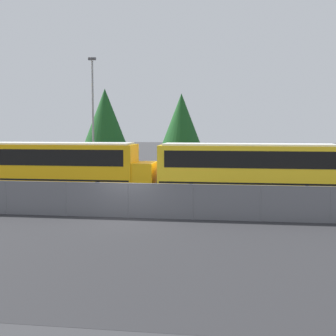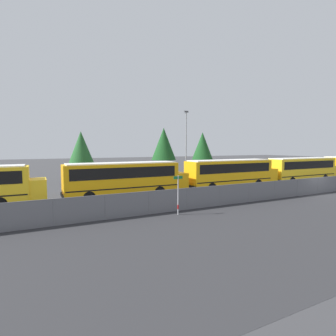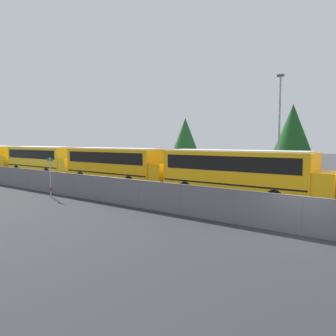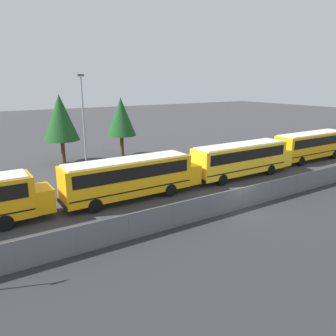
{
  "view_description": "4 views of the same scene",
  "coord_description": "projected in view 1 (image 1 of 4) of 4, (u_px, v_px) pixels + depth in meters",
  "views": [
    {
      "loc": [
        4.94,
        -21.33,
        4.35
      ],
      "look_at": [
        1.04,
        5.99,
        1.84
      ],
      "focal_mm": 50.0,
      "sensor_mm": 36.0,
      "label": 1
    },
    {
      "loc": [
        -25.26,
        -16.72,
        4.7
      ],
      "look_at": [
        -13.51,
        6.88,
        2.6
      ],
      "focal_mm": 28.0,
      "sensor_mm": 36.0,
      "label": 2
    },
    {
      "loc": [
        3.79,
        -13.81,
        3.87
      ],
      "look_at": [
        -12.56,
        7.13,
        1.72
      ],
      "focal_mm": 35.0,
      "sensor_mm": 36.0,
      "label": 3
    },
    {
      "loc": [
        -16.76,
        -16.05,
        9.08
      ],
      "look_at": [
        -2.05,
        6.93,
        1.86
      ],
      "focal_mm": 35.0,
      "sensor_mm": 36.0,
      "label": 4
    }
  ],
  "objects": [
    {
      "name": "school_bus_4",
      "position": [
        252.0,
        167.0,
        27.13
      ],
      "size": [
        11.65,
        2.48,
        3.31
      ],
      "color": "yellow",
      "rests_on": "ground_plane"
    },
    {
      "name": "school_bus_3",
      "position": [
        57.0,
        164.0,
        28.92
      ],
      "size": [
        11.65,
        2.48,
        3.31
      ],
      "color": "#EDA80F",
      "rests_on": "ground_plane"
    },
    {
      "name": "tree_3",
      "position": [
        181.0,
        120.0,
        42.36
      ],
      "size": [
        3.58,
        3.58,
        7.25
      ],
      "color": "#51381E",
      "rests_on": "ground_plane"
    },
    {
      "name": "light_pole",
      "position": [
        93.0,
        114.0,
        37.71
      ],
      "size": [
        0.6,
        0.24,
        9.76
      ],
      "color": "gray",
      "rests_on": "ground_plane"
    },
    {
      "name": "ground_plane",
      "position": [
        128.0,
        218.0,
        22.12
      ],
      "size": [
        200.0,
        200.0,
        0.0
      ],
      "primitive_type": "plane",
      "color": "#38383A"
    },
    {
      "name": "road_strip",
      "position": [
        90.0,
        251.0,
        16.21
      ],
      "size": [
        144.48,
        12.0,
        0.01
      ],
      "color": "#2B2B2D",
      "rests_on": "ground_plane"
    },
    {
      "name": "fence",
      "position": [
        128.0,
        200.0,
        22.04
      ],
      "size": [
        110.55,
        0.07,
        1.66
      ],
      "color": "#9EA0A5",
      "rests_on": "ground_plane"
    },
    {
      "name": "tree_0",
      "position": [
        105.0,
        117.0,
        43.66
      ],
      "size": [
        3.96,
        3.96,
        7.79
      ],
      "color": "#51381E",
      "rests_on": "ground_plane"
    }
  ]
}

